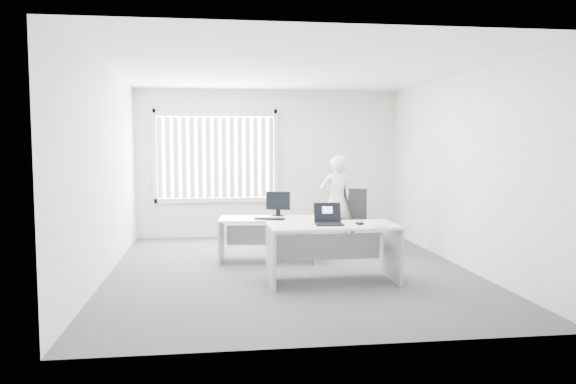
{
  "coord_description": "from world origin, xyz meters",
  "views": [
    {
      "loc": [
        -1.07,
        -7.73,
        1.79
      ],
      "look_at": [
        -0.01,
        0.15,
        1.1
      ],
      "focal_mm": 35.0,
      "sensor_mm": 36.0,
      "label": 1
    }
  ],
  "objects": [
    {
      "name": "window",
      "position": [
        -1.0,
        2.96,
        1.55
      ],
      "size": [
        2.32,
        0.06,
        1.76
      ],
      "primitive_type": "cube",
      "color": "silver",
      "rests_on": "wall_back"
    },
    {
      "name": "wall_right",
      "position": [
        2.5,
        0.0,
        1.4
      ],
      "size": [
        0.02,
        6.0,
        2.8
      ],
      "primitive_type": "cube",
      "color": "silver",
      "rests_on": "ground"
    },
    {
      "name": "booklet",
      "position": [
        1.01,
        -0.96,
        0.76
      ],
      "size": [
        0.2,
        0.23,
        0.01
      ],
      "primitive_type": "cube",
      "rotation": [
        0.0,
        0.0,
        -0.45
      ],
      "color": "white",
      "rests_on": "desk_near"
    },
    {
      "name": "wall_left",
      "position": [
        -2.5,
        0.0,
        1.4
      ],
      "size": [
        0.02,
        6.0,
        2.8
      ],
      "primitive_type": "cube",
      "color": "silver",
      "rests_on": "ground"
    },
    {
      "name": "ceiling",
      "position": [
        0.0,
        0.0,
        2.8
      ],
      "size": [
        5.0,
        6.0,
        0.02
      ],
      "primitive_type": "cube",
      "color": "white",
      "rests_on": "wall_back"
    },
    {
      "name": "keyboard",
      "position": [
        -0.24,
        0.48,
        0.67
      ],
      "size": [
        0.46,
        0.28,
        0.02
      ],
      "primitive_type": "cube",
      "rotation": [
        0.0,
        0.0,
        -0.34
      ],
      "color": "black",
      "rests_on": "desk_far"
    },
    {
      "name": "blinds",
      "position": [
        -1.0,
        2.9,
        1.52
      ],
      "size": [
        2.2,
        0.1,
        1.5
      ],
      "primitive_type": null,
      "color": "silver",
      "rests_on": "wall_back"
    },
    {
      "name": "desk_near",
      "position": [
        0.45,
        -0.75,
        0.54
      ],
      "size": [
        1.66,
        0.81,
        0.75
      ],
      "rotation": [
        0.0,
        0.0,
        0.02
      ],
      "color": "silver",
      "rests_on": "ground"
    },
    {
      "name": "desk_far",
      "position": [
        -0.25,
        0.65,
        0.48
      ],
      "size": [
        1.52,
        0.85,
        0.66
      ],
      "rotation": [
        0.0,
        0.0,
        -0.12
      ],
      "color": "silver",
      "rests_on": "ground"
    },
    {
      "name": "wall_back",
      "position": [
        0.0,
        3.0,
        1.4
      ],
      "size": [
        5.0,
        0.02,
        2.8
      ],
      "primitive_type": "cube",
      "color": "silver",
      "rests_on": "ground"
    },
    {
      "name": "office_chair",
      "position": [
        1.3,
        1.55,
        0.31
      ],
      "size": [
        0.75,
        0.75,
        1.01
      ],
      "rotation": [
        0.0,
        0.0,
        -0.39
      ],
      "color": "black",
      "rests_on": "ground"
    },
    {
      "name": "laptop",
      "position": [
        0.39,
        -0.78,
        0.89
      ],
      "size": [
        0.37,
        0.33,
        0.27
      ],
      "primitive_type": null,
      "rotation": [
        0.0,
        0.0,
        -0.05
      ],
      "color": "black",
      "rests_on": "desk_near"
    },
    {
      "name": "mouse",
      "position": [
        0.79,
        -0.8,
        0.78
      ],
      "size": [
        0.09,
        0.13,
        0.05
      ],
      "primitive_type": null,
      "rotation": [
        0.0,
        0.0,
        0.15
      ],
      "color": "#B5B5B8",
      "rests_on": "paper_sheet"
    },
    {
      "name": "person",
      "position": [
        1.04,
        1.68,
        0.79
      ],
      "size": [
        0.62,
        0.44,
        1.59
      ],
      "primitive_type": "imported",
      "rotation": [
        0.0,
        0.0,
        3.25
      ],
      "color": "silver",
      "rests_on": "ground"
    },
    {
      "name": "paper_sheet",
      "position": [
        0.81,
        -0.8,
        0.75
      ],
      "size": [
        0.35,
        0.29,
        0.0
      ],
      "primitive_type": "cube",
      "rotation": [
        0.0,
        0.0,
        0.31
      ],
      "color": "white",
      "rests_on": "desk_near"
    },
    {
      "name": "wall_front",
      "position": [
        0.0,
        -3.0,
        1.4
      ],
      "size": [
        5.0,
        0.02,
        2.8
      ],
      "primitive_type": "cube",
      "color": "silver",
      "rests_on": "ground"
    },
    {
      "name": "ground",
      "position": [
        0.0,
        0.0,
        0.0
      ],
      "size": [
        6.0,
        6.0,
        0.0
      ],
      "primitive_type": "plane",
      "color": "#56565E",
      "rests_on": "ground"
    },
    {
      "name": "monitor",
      "position": [
        -0.07,
        0.87,
        0.85
      ],
      "size": [
        0.4,
        0.22,
        0.38
      ],
      "primitive_type": null,
      "rotation": [
        0.0,
        0.0,
        -0.3
      ],
      "color": "black",
      "rests_on": "desk_far"
    }
  ]
}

